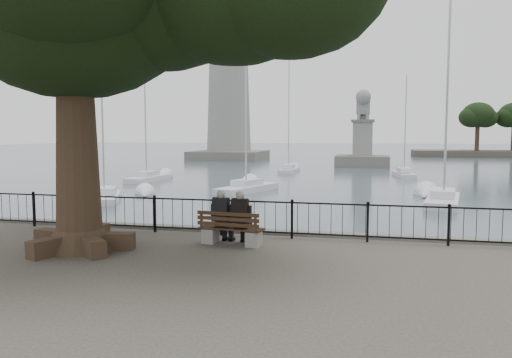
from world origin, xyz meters
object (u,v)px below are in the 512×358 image
(lion_monument, at_px, (363,147))
(lighthouse, at_px, (229,69))
(bench, at_px, (231,233))
(person_left, at_px, (223,219))
(person_right, at_px, (242,220))

(lion_monument, bearing_deg, lighthouse, 148.89)
(bench, xyz_separation_m, lighthouse, (-17.61, 60.63, 12.16))
(bench, relative_size, person_left, 1.23)
(lighthouse, bearing_deg, bench, -73.81)
(person_left, bearing_deg, person_right, -7.08)
(person_left, height_order, lion_monument, lion_monument)
(bench, height_order, person_left, person_left)
(person_left, xyz_separation_m, person_right, (0.52, -0.06, 0.00))
(bench, distance_m, lion_monument, 48.62)
(bench, height_order, person_right, person_right)
(person_left, bearing_deg, lighthouse, 106.01)
(person_left, relative_size, person_right, 1.00)
(bench, relative_size, person_right, 1.23)
(person_right, xyz_separation_m, lion_monument, (2.12, 48.49, 0.65))
(lighthouse, height_order, lion_monument, lighthouse)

